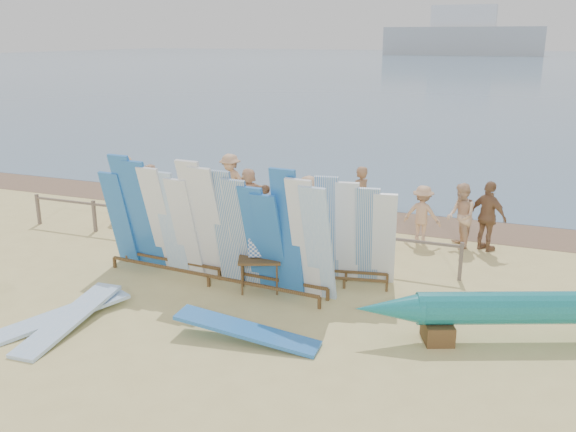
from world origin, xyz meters
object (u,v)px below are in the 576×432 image
at_px(beachgoer_3, 231,182).
at_px(beachgoer_8, 461,216).
at_px(beachgoer_2, 151,196).
at_px(outrigger_canoe, 540,310).
at_px(main_surfboard_rack, 212,229).
at_px(beachgoer_7, 360,199).
at_px(beachgoer_9, 422,214).
at_px(beach_chair_left, 272,231).
at_px(side_surfboard_rack, 346,236).
at_px(flat_board_a, 70,327).
at_px(beachgoer_4, 266,215).
at_px(beach_chair_right, 278,236).
at_px(beachgoer_10, 488,216).
at_px(flat_board_d, 247,340).
at_px(beachgoer_6, 309,210).
at_px(vendor_table, 260,273).
at_px(flat_board_b, 62,320).
at_px(beachgoer_0, 126,187).

distance_m(beachgoer_3, beachgoer_8, 7.22).
bearing_deg(beachgoer_3, beachgoer_2, -107.40).
bearing_deg(outrigger_canoe, main_surfboard_rack, 155.80).
xyz_separation_m(beachgoer_7, beachgoer_9, (1.82, -0.39, -0.15)).
distance_m(beach_chair_left, beachgoer_9, 4.04).
relative_size(main_surfboard_rack, beachgoer_9, 3.67).
bearing_deg(side_surfboard_rack, flat_board_a, -148.60).
distance_m(outrigger_canoe, beachgoer_4, 7.42).
bearing_deg(beach_chair_right, beachgoer_10, -9.62).
height_order(beachgoer_7, beachgoer_10, beachgoer_7).
height_order(flat_board_d, beachgoer_6, beachgoer_6).
relative_size(outrigger_canoe, flat_board_a, 2.36).
xyz_separation_m(beachgoer_10, beachgoer_4, (-5.49, -1.57, -0.11)).
bearing_deg(beachgoer_2, vendor_table, 6.14).
relative_size(vendor_table, beach_chair_right, 1.54).
distance_m(flat_board_a, beachgoer_3, 8.52).
bearing_deg(flat_board_d, beachgoer_3, 25.20).
bearing_deg(flat_board_b, vendor_table, 67.33).
bearing_deg(beachgoer_4, beachgoer_0, 4.15).
distance_m(vendor_table, beach_chair_left, 3.40).
bearing_deg(beachgoer_9, beachgoer_6, 32.60).
xyz_separation_m(outrigger_canoe, beachgoer_10, (-1.21, 4.76, 0.31)).
height_order(main_surfboard_rack, beachgoer_10, main_surfboard_rack).
relative_size(beachgoer_10, beachgoer_6, 0.98).
bearing_deg(beachgoer_7, beachgoer_10, 112.15).
distance_m(beach_chair_left, beachgoer_7, 2.69).
bearing_deg(flat_board_b, beachgoer_2, 132.04).
xyz_separation_m(flat_board_d, beach_chair_left, (-1.75, 5.39, 0.28)).
xyz_separation_m(beachgoer_3, beachgoer_6, (3.37, -2.22, 0.02)).
bearing_deg(beachgoer_7, main_surfboard_rack, 7.27).
distance_m(outrigger_canoe, beachgoer_3, 10.73).
distance_m(outrigger_canoe, beachgoer_10, 4.92).
height_order(flat_board_d, flat_board_b, flat_board_d).
height_order(flat_board_b, beachgoer_6, beachgoer_6).
xyz_separation_m(main_surfboard_rack, outrigger_canoe, (6.71, -0.28, -0.67)).
bearing_deg(outrigger_canoe, flat_board_b, 174.08).
relative_size(beachgoer_3, beachgoer_8, 1.06).
height_order(flat_board_b, beachgoer_8, beachgoer_8).
bearing_deg(beachgoer_6, beach_chair_right, -150.31).
relative_size(side_surfboard_rack, beachgoer_8, 1.48).
relative_size(beachgoer_7, beachgoer_2, 1.02).
relative_size(vendor_table, beachgoer_4, 0.74).
distance_m(beach_chair_right, beachgoer_3, 3.75).
bearing_deg(main_surfboard_rack, beach_chair_left, 93.46).
height_order(outrigger_canoe, beachgoer_2, beachgoer_2).
distance_m(flat_board_d, beachgoer_7, 7.18).
bearing_deg(main_surfboard_rack, beachgoer_9, 54.32).
distance_m(beachgoer_3, beachgoer_2, 2.76).
relative_size(beachgoer_4, beachgoer_6, 0.87).
distance_m(beach_chair_left, beachgoer_8, 4.97).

